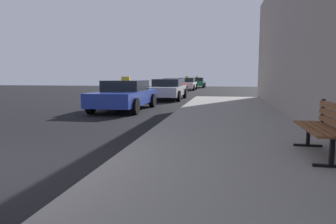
{
  "coord_description": "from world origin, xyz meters",
  "views": [
    {
      "loc": [
        3.75,
        -3.83,
        1.45
      ],
      "look_at": [
        2.17,
        4.83,
        0.41
      ],
      "focal_mm": 32.6,
      "sensor_mm": 36.0,
      "label": 1
    }
  ],
  "objects_px": {
    "bench": "(326,125)",
    "car_silver": "(167,89)",
    "car_white": "(187,84)",
    "car_red": "(174,86)",
    "car_green": "(197,82)",
    "car_blue": "(125,95)"
  },
  "relations": [
    {
      "from": "car_silver",
      "to": "car_white",
      "type": "height_order",
      "value": "car_white"
    },
    {
      "from": "car_blue",
      "to": "car_silver",
      "type": "xyz_separation_m",
      "value": [
        0.73,
        6.16,
        -0.0
      ]
    },
    {
      "from": "car_white",
      "to": "car_red",
      "type": "bearing_deg",
      "value": 87.91
    },
    {
      "from": "bench",
      "to": "car_white",
      "type": "distance_m",
      "value": 27.27
    },
    {
      "from": "car_blue",
      "to": "car_red",
      "type": "xyz_separation_m",
      "value": [
        0.1,
        12.46,
        -0.0
      ]
    },
    {
      "from": "car_red",
      "to": "car_green",
      "type": "distance_m",
      "value": 14.06
    },
    {
      "from": "car_silver",
      "to": "car_white",
      "type": "bearing_deg",
      "value": -88.41
    },
    {
      "from": "bench",
      "to": "car_silver",
      "type": "bearing_deg",
      "value": 111.72
    },
    {
      "from": "bench",
      "to": "car_blue",
      "type": "bearing_deg",
      "value": 129.65
    },
    {
      "from": "car_silver",
      "to": "car_red",
      "type": "xyz_separation_m",
      "value": [
        -0.62,
        6.31,
        -0.0
      ]
    },
    {
      "from": "car_silver",
      "to": "car_white",
      "type": "distance_m",
      "value": 13.31
    },
    {
      "from": "bench",
      "to": "car_silver",
      "type": "relative_size",
      "value": 0.35
    },
    {
      "from": "car_red",
      "to": "car_white",
      "type": "xyz_separation_m",
      "value": [
        0.26,
        7.0,
        0.0
      ]
    },
    {
      "from": "car_blue",
      "to": "car_silver",
      "type": "relative_size",
      "value": 1.0
    },
    {
      "from": "car_red",
      "to": "car_green",
      "type": "relative_size",
      "value": 1.0
    },
    {
      "from": "car_green",
      "to": "car_silver",
      "type": "bearing_deg",
      "value": 89.73
    },
    {
      "from": "car_green",
      "to": "car_red",
      "type": "bearing_deg",
      "value": 87.06
    },
    {
      "from": "bench",
      "to": "car_white",
      "type": "bearing_deg",
      "value": 102.5
    },
    {
      "from": "car_red",
      "to": "car_white",
      "type": "height_order",
      "value": "car_white"
    },
    {
      "from": "car_blue",
      "to": "car_red",
      "type": "height_order",
      "value": "car_blue"
    },
    {
      "from": "car_silver",
      "to": "car_green",
      "type": "distance_m",
      "value": 20.34
    },
    {
      "from": "car_silver",
      "to": "car_green",
      "type": "xyz_separation_m",
      "value": [
        0.1,
        20.34,
        0.0
      ]
    }
  ]
}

